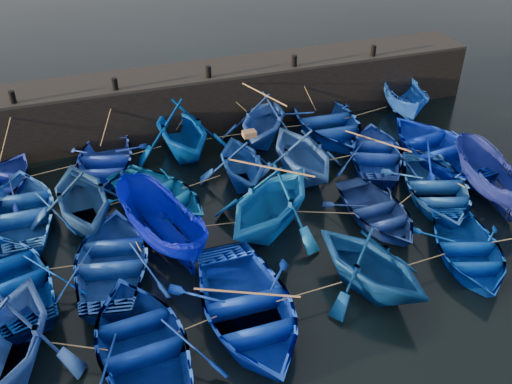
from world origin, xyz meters
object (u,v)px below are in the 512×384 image
object	(u,v)px
wooden_crate	(249,134)
boat_8	(159,195)
boat_20	(8,335)
boat_13	(9,278)

from	to	relation	value
wooden_crate	boat_8	bearing A→B (deg)	-173.42
boat_20	wooden_crate	bearing A→B (deg)	51.80
boat_20	wooden_crate	xyz separation A→B (m)	(8.67, 6.52, 1.02)
boat_8	wooden_crate	xyz separation A→B (m)	(3.69, 0.43, 1.69)
boat_8	boat_13	bearing A→B (deg)	178.33
boat_20	wooden_crate	world-z (taller)	boat_20
boat_20	wooden_crate	distance (m)	10.90
boat_13	wooden_crate	size ratio (longest dim) A/B	10.21
boat_8	boat_13	xyz separation A→B (m)	(-5.16, -3.03, 0.05)
boat_13	boat_20	world-z (taller)	boat_20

